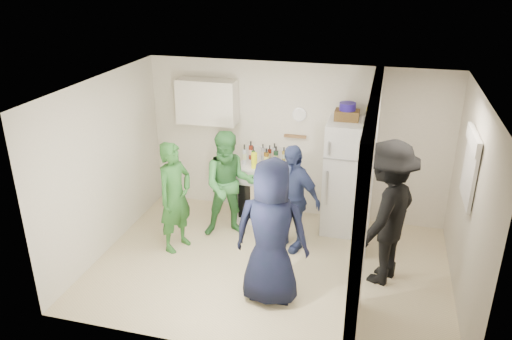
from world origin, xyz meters
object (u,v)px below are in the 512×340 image
(yellow_cup_stack_top, at_px, (369,116))
(person_nook, at_px, (386,213))
(stove, at_px, (265,191))
(person_denim, at_px, (291,198))
(person_green_left, at_px, (175,197))
(fridge, at_px, (349,177))
(person_green_center, at_px, (229,185))
(blue_bowl, at_px, (348,106))
(wicker_basket, at_px, (347,115))
(person_navy, at_px, (271,233))

(yellow_cup_stack_top, xyz_separation_m, person_nook, (0.35, -1.13, -0.92))
(stove, distance_m, person_nook, 2.31)
(stove, distance_m, person_denim, 1.02)
(person_green_left, xyz_separation_m, person_nook, (2.90, -0.04, 0.15))
(person_green_left, bearing_deg, fridge, -41.90)
(person_green_center, distance_m, person_nook, 2.35)
(person_nook, bearing_deg, blue_bowl, -127.73)
(person_green_left, bearing_deg, person_denim, -53.59)
(yellow_cup_stack_top, height_order, person_denim, yellow_cup_stack_top)
(fridge, relative_size, person_green_left, 1.08)
(blue_bowl, xyz_separation_m, yellow_cup_stack_top, (0.32, -0.15, -0.08))
(wicker_basket, distance_m, yellow_cup_stack_top, 0.36)
(person_navy, distance_m, person_nook, 1.52)
(person_green_center, bearing_deg, stove, 39.11)
(stove, height_order, person_nook, person_nook)
(wicker_basket, xyz_separation_m, person_green_left, (-2.23, -1.24, -1.02))
(person_green_center, bearing_deg, blue_bowl, 2.69)
(person_nook, bearing_deg, wicker_basket, -127.73)
(person_denim, height_order, person_nook, person_nook)
(fridge, bearing_deg, wicker_basket, 153.43)
(wicker_basket, distance_m, person_navy, 2.34)
(yellow_cup_stack_top, bearing_deg, person_green_center, -164.93)
(person_green_left, bearing_deg, blue_bowl, -39.88)
(person_green_left, relative_size, person_denim, 1.02)
(yellow_cup_stack_top, height_order, person_green_left, yellow_cup_stack_top)
(person_navy, bearing_deg, stove, -75.85)
(fridge, xyz_separation_m, person_green_left, (-2.33, -1.19, -0.06))
(wicker_basket, relative_size, yellow_cup_stack_top, 1.40)
(fridge, distance_m, person_green_center, 1.81)
(person_denim, distance_m, person_navy, 1.26)
(person_green_center, bearing_deg, person_navy, -75.18)
(person_green_center, xyz_separation_m, person_denim, (0.97, -0.13, -0.03))
(wicker_basket, relative_size, person_denim, 0.22)
(blue_bowl, distance_m, person_green_center, 2.08)
(person_nook, bearing_deg, stove, -99.09)
(person_denim, relative_size, person_nook, 0.83)
(stove, bearing_deg, person_green_center, -120.96)
(stove, bearing_deg, fridge, -1.31)
(person_green_left, bearing_deg, stove, -18.72)
(person_navy, height_order, person_nook, person_nook)
(person_green_left, xyz_separation_m, person_denim, (1.59, 0.44, -0.02))
(wicker_basket, bearing_deg, person_denim, -128.50)
(person_green_left, height_order, person_navy, person_navy)
(person_navy, bearing_deg, wicker_basket, -108.84)
(stove, height_order, person_denim, person_denim)
(blue_bowl, xyz_separation_m, person_nook, (0.67, -1.28, -1.00))
(person_green_center, relative_size, person_denim, 1.04)
(person_denim, xyz_separation_m, person_nook, (1.31, -0.47, 0.17))
(person_denim, xyz_separation_m, person_navy, (-0.00, -1.26, 0.13))
(yellow_cup_stack_top, relative_size, person_green_left, 0.15)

